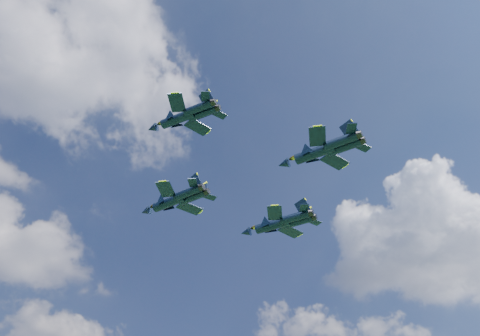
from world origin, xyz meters
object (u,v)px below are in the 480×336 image
at_px(jet_lead, 167,203).
at_px(jet_left, 176,119).
at_px(jet_right, 270,225).
at_px(jet_slot, 312,154).

bearing_deg(jet_lead, jet_left, -138.15).
distance_m(jet_right, jet_slot, 22.27).
distance_m(jet_lead, jet_slot, 30.63).
bearing_deg(jet_right, jet_left, 178.22).
bearing_deg(jet_lead, jet_slot, -86.22).
bearing_deg(jet_slot, jet_lead, 91.60).
xyz_separation_m(jet_lead, jet_right, (21.25, -3.54, -1.03)).
relative_size(jet_left, jet_right, 0.81).
height_order(jet_lead, jet_left, jet_lead).
height_order(jet_left, jet_right, jet_left).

